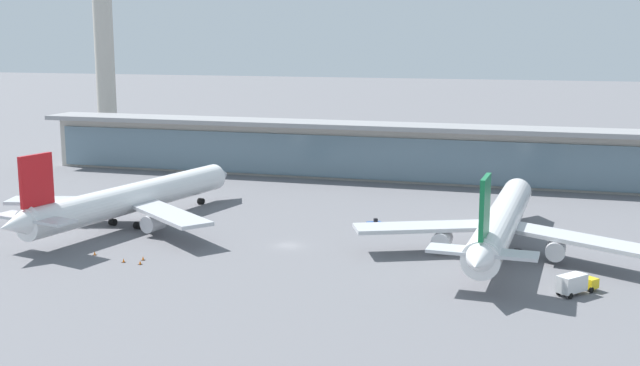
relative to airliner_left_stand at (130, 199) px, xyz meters
The scene contains 11 objects.
ground_plane 36.52m from the airliner_left_stand, ahead, with size 1200.00×1200.00×0.00m, color slate.
airliner_left_stand is the anchor object (origin of this frame).
airliner_centre_stand 73.00m from the airliner_left_stand, ahead, with size 50.62×65.85×17.54m.
service_truck_under_wing_blue 49.32m from the airliner_left_stand, 13.46° to the left, with size 3.33×2.86×2.05m.
service_truck_mid_apron_yellow 87.68m from the airliner_left_stand, 13.36° to the right, with size 6.37×7.13×3.10m.
terminal_building 74.59m from the airliner_left_stand, 61.46° to the left, with size 191.14×12.80×15.20m.
control_tower 123.51m from the airliner_left_stand, 123.22° to the left, with size 12.00×12.00×76.45m.
safety_cone_alpha 27.15m from the airliner_left_stand, 55.95° to the right, with size 0.62×0.62×0.70m.
safety_cone_bravo 22.83m from the airliner_left_stand, 76.38° to the right, with size 0.62×0.62×0.70m.
safety_cone_charlie 29.61m from the airliner_left_stand, 57.34° to the right, with size 0.62×0.62×0.70m.
safety_cone_delta 27.67m from the airliner_left_stand, 62.85° to the right, with size 0.62×0.62×0.70m.
Camera 1 is at (45.43, -133.19, 37.46)m, focal length 44.64 mm.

